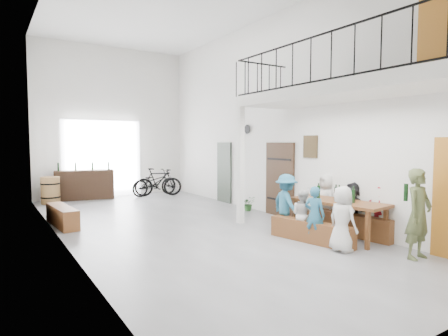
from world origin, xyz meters
TOP-DOWN VIEW (x-y plane):
  - floor at (0.00, 0.00)m, footprint 12.00×12.00m
  - room_walls at (0.00, 0.00)m, footprint 12.00×12.00m
  - gateway_portal at (-0.40, 5.94)m, footprint 2.80×0.08m
  - right_wall_decor at (2.70, -1.87)m, footprint 0.07×8.28m
  - balcony at (1.98, -3.13)m, footprint 1.52×5.62m
  - tasting_table at (2.20, -2.74)m, footprint 1.07×2.08m
  - bench_inner at (1.48, -2.68)m, footprint 0.64×1.85m
  - bench_wall at (2.57, -2.65)m, footprint 0.49×2.10m
  - tableware at (2.23, -2.60)m, footprint 0.37×1.17m
  - side_bench at (-2.50, 1.58)m, footprint 0.50×1.69m
  - oak_barrel at (-2.26, 5.27)m, footprint 0.60×0.60m
  - serving_counter at (-1.11, 5.65)m, footprint 2.01×0.85m
  - counter_bottles at (-1.12, 5.62)m, footprint 1.68×0.36m
  - guest_left_a at (1.48, -3.45)m, footprint 0.40×0.60m
  - guest_left_b at (1.45, -2.80)m, footprint 0.40×0.49m
  - guest_left_c at (1.49, -2.42)m, footprint 0.43×0.54m
  - guest_left_d at (1.53, -1.88)m, footprint 0.62×0.92m
  - guest_right_a at (2.84, -3.29)m, footprint 0.46×0.74m
  - guest_right_b at (2.70, -2.70)m, footprint 0.50×1.10m
  - guest_right_c at (2.70, -1.95)m, footprint 0.56×0.70m
  - host_standing at (2.25, -4.43)m, footprint 0.59×0.40m
  - potted_plant at (2.45, 0.79)m, footprint 0.45×0.41m
  - bicycle_near at (1.31, 5.20)m, footprint 1.95×0.95m
  - bicycle_far at (1.39, 5.01)m, footprint 1.81×0.97m

SIDE VIEW (x-z plane):
  - floor at x=0.00m, z-range 0.00..0.00m
  - potted_plant at x=2.45m, z-range 0.00..0.42m
  - bench_inner at x=1.48m, z-range 0.00..0.42m
  - side_bench at x=-2.50m, z-range 0.00..0.47m
  - bench_wall at x=2.57m, z-range 0.00..0.48m
  - oak_barrel at x=-2.26m, z-range 0.00..0.88m
  - bicycle_near at x=1.31m, z-range 0.00..0.98m
  - serving_counter at x=-1.11m, z-range 0.00..1.03m
  - guest_left_c at x=1.49m, z-range 0.00..1.03m
  - bicycle_far at x=1.39m, z-range 0.00..1.04m
  - guest_right_b at x=2.70m, z-range 0.00..1.14m
  - guest_left_b at x=1.45m, z-range 0.00..1.15m
  - guest_right_a at x=2.84m, z-range 0.00..1.17m
  - guest_left_a at x=1.48m, z-range 0.00..1.21m
  - guest_right_c at x=2.70m, z-range 0.00..1.26m
  - guest_left_d at x=1.53m, z-range 0.00..1.32m
  - tasting_table at x=2.20m, z-range 0.31..1.10m
  - host_standing at x=2.25m, z-range 0.00..1.56m
  - tableware at x=2.23m, z-range 0.76..1.11m
  - counter_bottles at x=-1.12m, z-range 1.03..1.31m
  - gateway_portal at x=-0.40m, z-range 0.00..2.80m
  - right_wall_decor at x=2.70m, z-range -0.80..4.28m
  - balcony at x=1.98m, z-range 0.97..4.96m
  - room_walls at x=0.00m, z-range -2.45..9.55m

